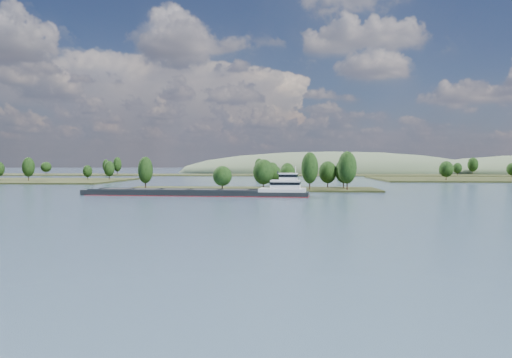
{
  "coord_description": "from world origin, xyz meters",
  "views": [
    {
      "loc": [
        14.43,
        -18.06,
        11.03
      ],
      "look_at": [
        5.15,
        130.0,
        6.0
      ],
      "focal_mm": 35.0,
      "sensor_mm": 36.0,
      "label": 1
    }
  ],
  "objects": [
    {
      "name": "ground",
      "position": [
        0.0,
        120.0,
        0.0
      ],
      "size": [
        1800.0,
        1800.0,
        0.0
      ],
      "primitive_type": "plane",
      "color": "#3B5566",
      "rests_on": "ground"
    },
    {
      "name": "cargo_barge",
      "position": [
        -10.98,
        144.5,
        1.29
      ],
      "size": [
        76.37,
        15.38,
        10.26
      ],
      "color": "black",
      "rests_on": "ground"
    },
    {
      "name": "back_shoreline",
      "position": [
        6.62,
        399.84,
        0.69
      ],
      "size": [
        900.0,
        60.0,
        15.97
      ],
      "color": "black",
      "rests_on": "ground"
    },
    {
      "name": "hill_west",
      "position": [
        60.0,
        500.0,
        0.0
      ],
      "size": [
        320.0,
        160.0,
        44.0
      ],
      "primitive_type": "ellipsoid",
      "color": "#45553B",
      "rests_on": "ground"
    },
    {
      "name": "tree_island",
      "position": [
        7.87,
        178.96,
        4.13
      ],
      "size": [
        100.0,
        30.68,
        15.77
      ],
      "color": "black",
      "rests_on": "ground"
    }
  ]
}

